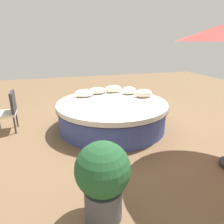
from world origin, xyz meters
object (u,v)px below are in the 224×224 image
Objects in this scene: throw_pillow_2 at (113,89)px; throw_pillow_3 at (97,91)px; throw_pillow_0 at (143,93)px; throw_pillow_4 at (84,93)px; round_bed at (112,114)px; patio_chair at (9,109)px; planter at (103,177)px; throw_pillow_1 at (129,90)px.

throw_pillow_3 is at bearing 3.43° from throw_pillow_2.
throw_pillow_0 is 1.59m from throw_pillow_4.
round_bed is 5.57× the size of throw_pillow_0.
throw_pillow_0 reaches higher than throw_pillow_4.
round_bed is at bearing 71.46° from throw_pillow_2.
patio_chair reaches higher than throw_pillow_0.
throw_pillow_3 is (1.11, -0.69, -0.01)m from throw_pillow_0.
round_bed is 5.55× the size of throw_pillow_3.
planter is (-1.53, 3.21, 0.03)m from patio_chair.
round_bed is 6.77× the size of throw_pillow_1.
patio_chair is 3.55m from planter.
throw_pillow_2 reaches higher than round_bed.
throw_pillow_0 is at bearing 131.18° from throw_pillow_2.
throw_pillow_3 is 0.51× the size of patio_chair.
throw_pillow_1 is 0.90m from throw_pillow_3.
patio_chair is (2.28, 0.41, -0.21)m from throw_pillow_3.
patio_chair is at bearing 2.38° from throw_pillow_1.
throw_pillow_3 is (0.86, -0.28, -0.01)m from throw_pillow_1.
round_bed is 1.07m from throw_pillow_2.
throw_pillow_4 is 0.55× the size of patio_chair.
throw_pillow_2 is at bearing -108.54° from round_bed.
patio_chair is (3.39, -0.28, -0.22)m from throw_pillow_0.
throw_pillow_1 reaches higher than throw_pillow_3.
throw_pillow_4 is 1.89m from patio_chair.
round_bed is at bearing -108.76° from planter.
throw_pillow_2 is 0.93m from throw_pillow_4.
throw_pillow_2 is 1.00× the size of throw_pillow_3.
throw_pillow_1 is 0.76× the size of throw_pillow_4.
throw_pillow_4 is 3.42m from planter.
throw_pillow_1 is (0.25, -0.41, -0.00)m from throw_pillow_0.
patio_chair is (3.14, 0.13, -0.22)m from throw_pillow_1.
throw_pillow_1 is 0.82× the size of throw_pillow_3.
round_bed is at bearing 130.75° from throw_pillow_4.
throw_pillow_4 is at bearing 15.37° from throw_pillow_2.
patio_chair is at bearing 9.07° from throw_pillow_2.
patio_chair reaches higher than throw_pillow_4.
throw_pillow_1 is 0.82× the size of throw_pillow_2.
throw_pillow_1 is at bearing 161.88° from throw_pillow_3.
throw_pillow_2 is at bearing -48.82° from throw_pillow_0.
round_bed is 1.02m from throw_pillow_1.
planter is (0.75, 3.62, -0.18)m from throw_pillow_3.
patio_chair is at bearing -11.12° from round_bed.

